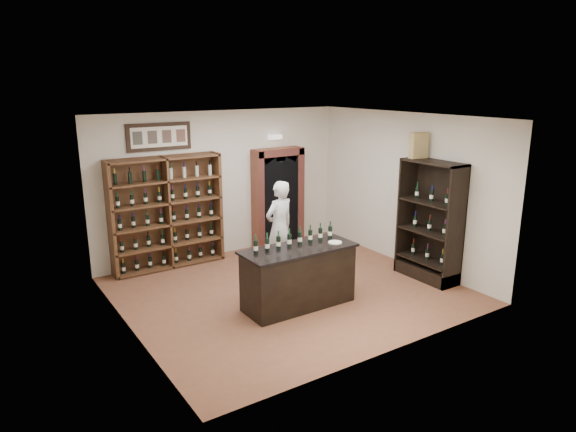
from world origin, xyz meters
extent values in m
plane|color=brown|center=(0.00, 0.00, 0.00)|extent=(5.50, 5.50, 0.00)
plane|color=white|center=(0.00, 0.00, 3.00)|extent=(5.50, 5.50, 0.00)
cube|color=silver|center=(0.00, 2.50, 1.50)|extent=(5.50, 0.04, 3.00)
cube|color=silver|center=(-2.75, 0.00, 1.50)|extent=(0.04, 5.00, 3.00)
cube|color=silver|center=(2.75, 0.00, 1.50)|extent=(0.04, 5.00, 3.00)
cube|color=brown|center=(-1.30, 2.47, 1.10)|extent=(2.20, 0.02, 2.20)
cube|color=brown|center=(-2.37, 2.29, 1.10)|extent=(0.06, 0.38, 2.20)
cube|color=brown|center=(-0.23, 2.29, 1.10)|extent=(0.06, 0.38, 2.20)
cube|color=brown|center=(-1.30, 2.29, 1.10)|extent=(0.04, 0.38, 2.20)
cube|color=brown|center=(-1.30, 2.29, 0.04)|extent=(2.18, 0.38, 0.04)
cube|color=brown|center=(-1.30, 2.29, 0.46)|extent=(2.18, 0.38, 0.04)
cube|color=brown|center=(-1.30, 2.29, 0.89)|extent=(2.18, 0.38, 0.03)
cube|color=brown|center=(-1.30, 2.29, 1.31)|extent=(2.18, 0.38, 0.04)
cube|color=brown|center=(-1.30, 2.29, 1.74)|extent=(2.18, 0.38, 0.04)
cube|color=brown|center=(-1.30, 2.29, 2.16)|extent=(2.18, 0.38, 0.04)
cube|color=black|center=(-1.30, 2.47, 2.55)|extent=(1.25, 0.04, 0.52)
cube|color=black|center=(1.25, 2.34, 1.06)|extent=(0.97, 0.29, 2.05)
cube|color=#97453A|center=(0.74, 2.32, 1.07)|extent=(0.14, 0.35, 2.15)
cube|color=#97453A|center=(1.76, 2.32, 1.07)|extent=(0.14, 0.35, 2.15)
cube|color=#97453A|center=(1.25, 2.32, 2.09)|extent=(1.15, 0.35, 0.16)
cube|color=white|center=(1.25, 2.42, 2.40)|extent=(0.30, 0.10, 0.10)
cube|color=black|center=(-0.20, -0.60, 0.47)|extent=(1.80, 0.70, 0.94)
cube|color=black|center=(-0.20, -0.60, 0.98)|extent=(1.88, 0.78, 0.04)
cylinder|color=black|center=(-0.92, -0.49, 1.10)|extent=(0.07, 0.07, 0.21)
cylinder|color=silver|center=(-0.92, -0.49, 1.09)|extent=(0.07, 0.07, 0.07)
cylinder|color=#194C2E|center=(-0.92, -0.49, 1.25)|extent=(0.03, 0.03, 0.09)
cylinder|color=black|center=(-0.71, -0.49, 1.10)|extent=(0.07, 0.07, 0.21)
cylinder|color=silver|center=(-0.71, -0.49, 1.09)|extent=(0.07, 0.07, 0.07)
cylinder|color=#194C2E|center=(-0.71, -0.49, 1.25)|extent=(0.03, 0.03, 0.09)
cylinder|color=black|center=(-0.51, -0.49, 1.10)|extent=(0.07, 0.07, 0.21)
cylinder|color=silver|center=(-0.51, -0.49, 1.09)|extent=(0.07, 0.07, 0.07)
cylinder|color=#194C2E|center=(-0.51, -0.49, 1.25)|extent=(0.03, 0.03, 0.09)
cylinder|color=black|center=(-0.30, -0.49, 1.10)|extent=(0.07, 0.07, 0.21)
cylinder|color=silver|center=(-0.30, -0.49, 1.09)|extent=(0.07, 0.07, 0.07)
cylinder|color=#194C2E|center=(-0.30, -0.49, 1.25)|extent=(0.03, 0.03, 0.09)
cylinder|color=black|center=(-0.10, -0.49, 1.10)|extent=(0.07, 0.07, 0.21)
cylinder|color=silver|center=(-0.10, -0.49, 1.09)|extent=(0.07, 0.07, 0.07)
cylinder|color=#194C2E|center=(-0.10, -0.49, 1.25)|extent=(0.03, 0.03, 0.09)
cylinder|color=black|center=(0.11, -0.49, 1.10)|extent=(0.07, 0.07, 0.21)
cylinder|color=silver|center=(0.11, -0.49, 1.09)|extent=(0.07, 0.07, 0.07)
cylinder|color=#194C2E|center=(0.11, -0.49, 1.25)|extent=(0.03, 0.03, 0.09)
cylinder|color=black|center=(0.31, -0.49, 1.10)|extent=(0.07, 0.07, 0.21)
cylinder|color=silver|center=(0.31, -0.49, 1.09)|extent=(0.07, 0.07, 0.07)
cylinder|color=#194C2E|center=(0.31, -0.49, 1.25)|extent=(0.03, 0.03, 0.09)
cylinder|color=black|center=(0.52, -0.49, 1.10)|extent=(0.07, 0.07, 0.21)
cylinder|color=silver|center=(0.52, -0.49, 1.09)|extent=(0.07, 0.07, 0.07)
cylinder|color=#194C2E|center=(0.52, -0.49, 1.25)|extent=(0.03, 0.03, 0.09)
cube|color=black|center=(2.72, -0.90, 1.10)|extent=(0.02, 1.20, 2.20)
cube|color=black|center=(2.49, -1.48, 1.10)|extent=(0.48, 0.04, 2.20)
cube|color=black|center=(2.49, -0.32, 1.10)|extent=(0.48, 0.04, 2.20)
cube|color=black|center=(2.49, -0.90, 2.18)|extent=(0.48, 1.20, 0.04)
cube|color=black|center=(2.49, -0.90, 0.12)|extent=(0.48, 1.20, 0.24)
cube|color=black|center=(2.49, -0.90, 0.35)|extent=(0.48, 1.16, 0.03)
cube|color=black|center=(2.49, -0.90, 0.90)|extent=(0.48, 1.16, 0.03)
cube|color=black|center=(2.49, -0.90, 1.45)|extent=(0.48, 1.16, 0.03)
imported|color=silver|center=(0.39, 0.91, 0.89)|extent=(0.72, 0.54, 1.77)
cylinder|color=silver|center=(0.44, -0.73, 1.01)|extent=(0.22, 0.22, 0.02)
cube|color=tan|center=(2.51, -0.50, 2.43)|extent=(0.35, 0.19, 0.47)
camera|label=1|loc=(-4.61, -7.00, 3.58)|focal=32.00mm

